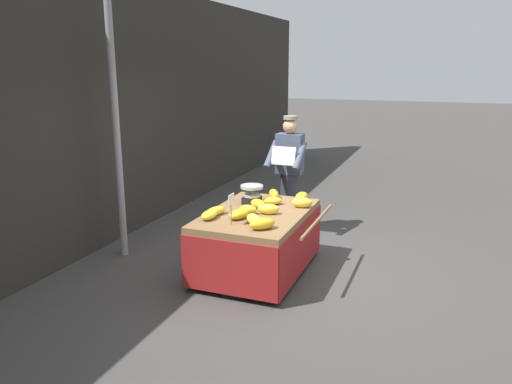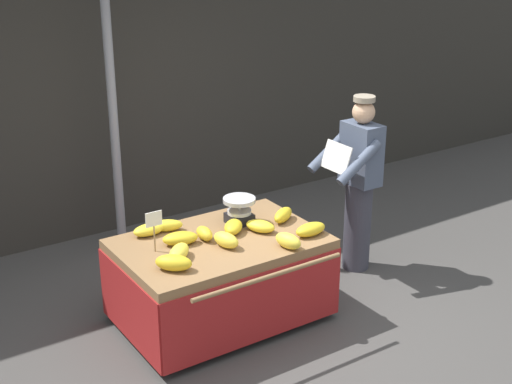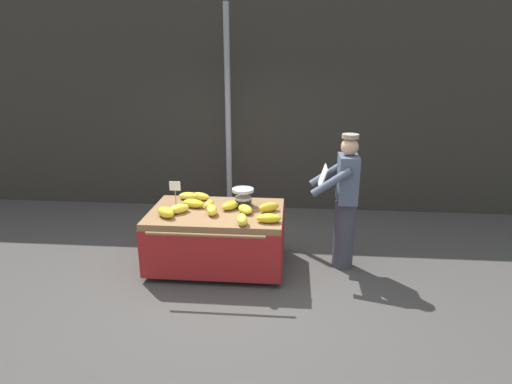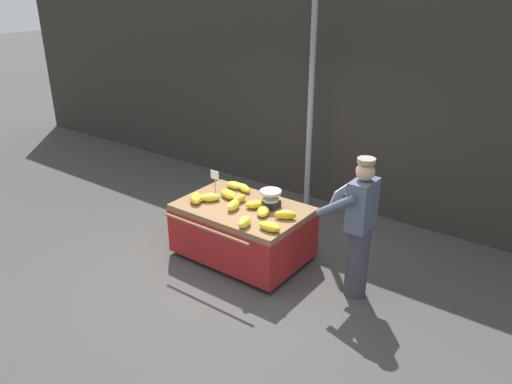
{
  "view_description": "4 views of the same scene",
  "coord_description": "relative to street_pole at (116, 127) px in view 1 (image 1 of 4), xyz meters",
  "views": [
    {
      "loc": [
        -5.5,
        -1.57,
        2.43
      ],
      "look_at": [
        -0.08,
        0.53,
        0.94
      ],
      "focal_mm": 35.02,
      "sensor_mm": 36.0,
      "label": 1
    },
    {
      "loc": [
        -2.99,
        -4.21,
        3.25
      ],
      "look_at": [
        0.13,
        0.5,
        1.06
      ],
      "focal_mm": 50.6,
      "sensor_mm": 36.0,
      "label": 2
    },
    {
      "loc": [
        0.66,
        -4.53,
        2.6
      ],
      "look_at": [
        0.23,
        0.44,
        1.0
      ],
      "focal_mm": 30.09,
      "sensor_mm": 36.0,
      "label": 3
    },
    {
      "loc": [
        3.37,
        -4.19,
        3.51
      ],
      "look_at": [
        -0.02,
        0.4,
        1.03
      ],
      "focal_mm": 35.17,
      "sensor_mm": 36.0,
      "label": 4
    }
  ],
  "objects": [
    {
      "name": "banana_bunch_0",
      "position": [
        -0.34,
        -1.96,
        -0.87
      ],
      "size": [
        0.29,
        0.29,
        0.11
      ],
      "primitive_type": "ellipsoid",
      "rotation": [
        0.0,
        0.0,
        2.34
      ],
      "color": "yellow",
      "rests_on": "banana_cart"
    },
    {
      "name": "banana_bunch_7",
      "position": [
        -0.34,
        -1.42,
        -0.88
      ],
      "size": [
        0.27,
        0.15,
        0.1
      ],
      "primitive_type": "ellipsoid",
      "rotation": [
        0.0,
        0.0,
        1.57
      ],
      "color": "yellow",
      "rests_on": "banana_cart"
    },
    {
      "name": "banana_bunch_1",
      "position": [
        0.78,
        -2.17,
        -0.88
      ],
      "size": [
        0.29,
        0.15,
        0.11
      ],
      "primitive_type": "ellipsoid",
      "rotation": [
        0.0,
        0.0,
        1.6
      ],
      "color": "gold",
      "rests_on": "banana_cart"
    },
    {
      "name": "vendor_person",
      "position": [
        1.7,
        -1.71,
        -0.8
      ],
      "size": [
        0.58,
        0.51,
        1.71
      ],
      "color": "#383842",
      "rests_on": "ground"
    },
    {
      "name": "banana_bunch_3",
      "position": [
        -0.18,
        -1.43,
        -0.88
      ],
      "size": [
        0.3,
        0.22,
        0.1
      ],
      "primitive_type": "ellipsoid",
      "rotation": [
        0.0,
        0.0,
        1.18
      ],
      "color": "yellow",
      "rests_on": "banana_cart"
    },
    {
      "name": "banana_cart",
      "position": [
        0.11,
        -1.83,
        -1.13
      ],
      "size": [
        1.68,
        1.3,
        0.75
      ],
      "color": "olive",
      "rests_on": "ground"
    },
    {
      "name": "banana_bunch_8",
      "position": [
        0.76,
        -1.8,
        -0.87
      ],
      "size": [
        0.29,
        0.23,
        0.12
      ],
      "primitive_type": "ellipsoid",
      "rotation": [
        0.0,
        0.0,
        2.1
      ],
      "color": "gold",
      "rests_on": "banana_cart"
    },
    {
      "name": "banana_bunch_6",
      "position": [
        0.48,
        -2.26,
        -0.87
      ],
      "size": [
        0.17,
        0.27,
        0.12
      ],
      "primitive_type": "ellipsoid",
      "rotation": [
        0.0,
        0.0,
        0.22
      ],
      "color": "yellow",
      "rests_on": "banana_cart"
    },
    {
      "name": "banana_bunch_4",
      "position": [
        0.48,
        -1.88,
        -0.88
      ],
      "size": [
        0.25,
        0.3,
        0.1
      ],
      "primitive_type": "ellipsoid",
      "rotation": [
        0.0,
        0.0,
        0.49
      ],
      "color": "yellow",
      "rests_on": "banana_cart"
    },
    {
      "name": "back_wall",
      "position": [
        0.38,
        0.55,
        0.1
      ],
      "size": [
        16.0,
        0.24,
        3.55
      ],
      "primitive_type": "cube",
      "color": "#2D2B26",
      "rests_on": "ground"
    },
    {
      "name": "street_pole",
      "position": [
        0.0,
        0.0,
        0.0
      ],
      "size": [
        0.09,
        0.09,
        3.36
      ],
      "primitive_type": "cylinder",
      "color": "gray",
      "rests_on": "ground"
    },
    {
      "name": "banana_bunch_10",
      "position": [
        0.08,
        -1.97,
        -0.87
      ],
      "size": [
        0.18,
        0.27,
        0.12
      ],
      "primitive_type": "ellipsoid",
      "rotation": [
        0.0,
        0.0,
        0.23
      ],
      "color": "yellow",
      "rests_on": "banana_cart"
    },
    {
      "name": "weighing_scale",
      "position": [
        0.42,
        -1.63,
        -0.81
      ],
      "size": [
        0.28,
        0.28,
        0.23
      ],
      "color": "black",
      "rests_on": "banana_cart"
    },
    {
      "name": "banana_bunch_2",
      "position": [
        -0.46,
        -2.1,
        -0.87
      ],
      "size": [
        0.31,
        0.31,
        0.12
      ],
      "primitive_type": "ellipsoid",
      "rotation": [
        0.0,
        0.0,
        0.79
      ],
      "color": "gold",
      "rests_on": "banana_cart"
    },
    {
      "name": "price_sign",
      "position": [
        -0.43,
        -1.74,
        -0.68
      ],
      "size": [
        0.14,
        0.01,
        0.34
      ],
      "color": "#997A51",
      "rests_on": "banana_cart"
    },
    {
      "name": "banana_bunch_9",
      "position": [
        0.28,
        -1.77,
        -0.88
      ],
      "size": [
        0.28,
        0.28,
        0.1
      ],
      "primitive_type": "ellipsoid",
      "rotation": [
        0.0,
        0.0,
        2.41
      ],
      "color": "gold",
      "rests_on": "banana_cart"
    },
    {
      "name": "ground_plane",
      "position": [
        0.38,
        -2.26,
        -1.68
      ],
      "size": [
        60.0,
        60.0,
        0.0
      ],
      "primitive_type": "plane",
      "color": "#423F3D"
    },
    {
      "name": "banana_bunch_11",
      "position": [
        0.01,
        -1.75,
        -0.88
      ],
      "size": [
        0.13,
        0.22,
        0.11
      ],
      "primitive_type": "ellipsoid",
      "rotation": [
        0.0,
        0.0,
        3.06
      ],
      "color": "gold",
      "rests_on": "banana_cart"
    },
    {
      "name": "banana_bunch_5",
      "position": [
        -0.2,
        -1.73,
        -0.88
      ],
      "size": [
        0.32,
        0.23,
        0.11
      ],
      "primitive_type": "ellipsoid",
      "rotation": [
        0.0,
        0.0,
        1.26
      ],
      "color": "gold",
      "rests_on": "banana_cart"
    }
  ]
}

